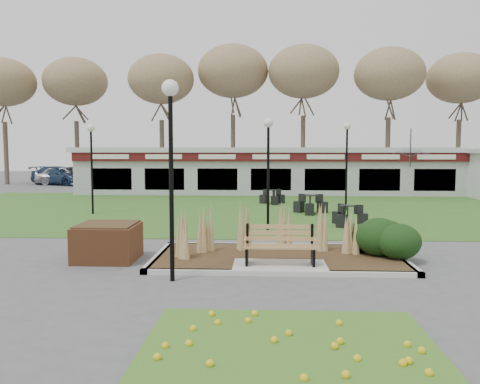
{
  "coord_description": "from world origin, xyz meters",
  "views": [
    {
      "loc": [
        -0.36,
        -11.7,
        2.89
      ],
      "look_at": [
        -1.03,
        2.0,
        1.69
      ],
      "focal_mm": 38.0,
      "sensor_mm": 36.0,
      "label": 1
    }
  ],
  "objects_px": {
    "bistro_set_c": "(310,207)",
    "food_pavilion": "(271,170)",
    "lamp_post_far_right": "(347,146)",
    "bistro_set_a": "(273,199)",
    "lamp_post_near_left": "(171,135)",
    "car_silver": "(64,175)",
    "lamp_post_mid_left": "(91,149)",
    "park_bench": "(280,244)",
    "lamp_post_mid_right": "(268,150)",
    "patio_umbrella": "(410,166)",
    "car_black": "(84,176)",
    "brick_planter": "(108,242)",
    "bistro_set_b": "(348,219)",
    "car_blue": "(60,176)"
  },
  "relations": [
    {
      "from": "bistro_set_c",
      "to": "food_pavilion",
      "type": "bearing_deg",
      "value": 99.7
    },
    {
      "from": "lamp_post_far_right",
      "to": "bistro_set_a",
      "type": "xyz_separation_m",
      "value": [
        -3.3,
        2.59,
        -2.68
      ]
    },
    {
      "from": "lamp_post_near_left",
      "to": "car_silver",
      "type": "relative_size",
      "value": 1.0
    },
    {
      "from": "bistro_set_c",
      "to": "lamp_post_mid_left",
      "type": "bearing_deg",
      "value": -176.53
    },
    {
      "from": "park_bench",
      "to": "lamp_post_mid_right",
      "type": "bearing_deg",
      "value": 92.98
    },
    {
      "from": "food_pavilion",
      "to": "lamp_post_mid_right",
      "type": "height_order",
      "value": "lamp_post_mid_right"
    },
    {
      "from": "patio_umbrella",
      "to": "lamp_post_near_left",
      "type": "bearing_deg",
      "value": -118.64
    },
    {
      "from": "car_black",
      "to": "brick_planter",
      "type": "bearing_deg",
      "value": -136.66
    },
    {
      "from": "bistro_set_a",
      "to": "car_black",
      "type": "bearing_deg",
      "value": 138.54
    },
    {
      "from": "bistro_set_a",
      "to": "bistro_set_c",
      "type": "xyz_separation_m",
      "value": [
        1.58,
        -3.79,
        0.03
      ]
    },
    {
      "from": "brick_planter",
      "to": "bistro_set_b",
      "type": "relative_size",
      "value": 1.06
    },
    {
      "from": "food_pavilion",
      "to": "bistro_set_a",
      "type": "xyz_separation_m",
      "value": [
        0.05,
        -5.74,
        -1.22
      ]
    },
    {
      "from": "park_bench",
      "to": "car_silver",
      "type": "xyz_separation_m",
      "value": [
        -15.97,
        26.75,
        0.15
      ]
    },
    {
      "from": "lamp_post_near_left",
      "to": "lamp_post_mid_right",
      "type": "relative_size",
      "value": 1.12
    },
    {
      "from": "lamp_post_far_right",
      "to": "park_bench",
      "type": "bearing_deg",
      "value": -106.44
    },
    {
      "from": "park_bench",
      "to": "car_blue",
      "type": "distance_m",
      "value": 31.33
    },
    {
      "from": "lamp_post_far_right",
      "to": "bistro_set_c",
      "type": "relative_size",
      "value": 2.66
    },
    {
      "from": "food_pavilion",
      "to": "bistro_set_c",
      "type": "distance_m",
      "value": 9.74
    },
    {
      "from": "car_black",
      "to": "car_blue",
      "type": "distance_m",
      "value": 1.9
    },
    {
      "from": "bistro_set_c",
      "to": "car_black",
      "type": "height_order",
      "value": "car_black"
    },
    {
      "from": "park_bench",
      "to": "car_black",
      "type": "relative_size",
      "value": 0.39
    },
    {
      "from": "lamp_post_far_right",
      "to": "car_black",
      "type": "bearing_deg",
      "value": 139.14
    },
    {
      "from": "brick_planter",
      "to": "lamp_post_near_left",
      "type": "height_order",
      "value": "lamp_post_near_left"
    },
    {
      "from": "car_black",
      "to": "park_bench",
      "type": "bearing_deg",
      "value": -129.41
    },
    {
      "from": "brick_planter",
      "to": "car_silver",
      "type": "xyz_separation_m",
      "value": [
        -11.57,
        26.0,
        0.26
      ]
    },
    {
      "from": "lamp_post_mid_left",
      "to": "bistro_set_a",
      "type": "height_order",
      "value": "lamp_post_mid_left"
    },
    {
      "from": "lamp_post_mid_left",
      "to": "car_silver",
      "type": "relative_size",
      "value": 0.9
    },
    {
      "from": "lamp_post_mid_right",
      "to": "bistro_set_c",
      "type": "relative_size",
      "value": 2.55
    },
    {
      "from": "lamp_post_near_left",
      "to": "patio_umbrella",
      "type": "xyz_separation_m",
      "value": [
        10.36,
        18.97,
        -1.32
      ]
    },
    {
      "from": "brick_planter",
      "to": "lamp_post_mid_right",
      "type": "height_order",
      "value": "lamp_post_mid_right"
    },
    {
      "from": "bistro_set_b",
      "to": "car_blue",
      "type": "relative_size",
      "value": 0.29
    },
    {
      "from": "lamp_post_mid_left",
      "to": "bistro_set_c",
      "type": "bearing_deg",
      "value": 3.47
    },
    {
      "from": "lamp_post_near_left",
      "to": "car_blue",
      "type": "height_order",
      "value": "lamp_post_near_left"
    },
    {
      "from": "lamp_post_mid_left",
      "to": "lamp_post_mid_right",
      "type": "bearing_deg",
      "value": -32.06
    },
    {
      "from": "food_pavilion",
      "to": "lamp_post_mid_right",
      "type": "xyz_separation_m",
      "value": [
        -0.25,
        -14.85,
        1.34
      ]
    },
    {
      "from": "lamp_post_mid_right",
      "to": "car_silver",
      "type": "relative_size",
      "value": 0.9
    },
    {
      "from": "lamp_post_far_right",
      "to": "bistro_set_c",
      "type": "height_order",
      "value": "lamp_post_far_right"
    },
    {
      "from": "lamp_post_mid_right",
      "to": "car_silver",
      "type": "bearing_deg",
      "value": 125.68
    },
    {
      "from": "lamp_post_near_left",
      "to": "lamp_post_mid_right",
      "type": "xyz_separation_m",
      "value": [
        2.11,
        6.08,
        -0.33
      ]
    },
    {
      "from": "park_bench",
      "to": "food_pavilion",
      "type": "height_order",
      "value": "food_pavilion"
    },
    {
      "from": "brick_planter",
      "to": "park_bench",
      "type": "bearing_deg",
      "value": -9.69
    },
    {
      "from": "park_bench",
      "to": "lamp_post_far_right",
      "type": "height_order",
      "value": "lamp_post_far_right"
    },
    {
      "from": "brick_planter",
      "to": "lamp_post_near_left",
      "type": "relative_size",
      "value": 0.35
    },
    {
      "from": "bistro_set_a",
      "to": "patio_umbrella",
      "type": "relative_size",
      "value": 0.46
    },
    {
      "from": "lamp_post_near_left",
      "to": "bistro_set_a",
      "type": "xyz_separation_m",
      "value": [
        2.41,
        15.19,
        -2.89
      ]
    },
    {
      "from": "park_bench",
      "to": "lamp_post_mid_left",
      "type": "relative_size",
      "value": 0.44
    },
    {
      "from": "bistro_set_a",
      "to": "food_pavilion",
      "type": "bearing_deg",
      "value": 90.53
    },
    {
      "from": "bistro_set_a",
      "to": "bistro_set_b",
      "type": "xyz_separation_m",
      "value": [
        2.64,
        -7.18,
        0.01
      ]
    },
    {
      "from": "lamp_post_mid_right",
      "to": "food_pavilion",
      "type": "bearing_deg",
      "value": 89.02
    },
    {
      "from": "bistro_set_a",
      "to": "car_silver",
      "type": "bearing_deg",
      "value": 141.43
    }
  ]
}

